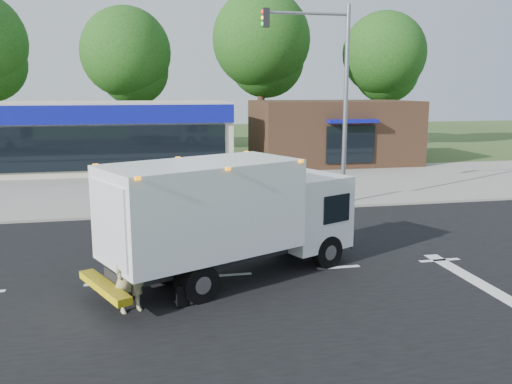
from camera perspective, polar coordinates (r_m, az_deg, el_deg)
The scene contains 11 objects.
ground at distance 14.93m, azimuth 8.67°, elevation -7.90°, with size 120.00×120.00×0.00m, color #385123.
road_asphalt at distance 14.93m, azimuth 8.67°, elevation -7.88°, with size 60.00×14.00×0.02m, color black.
sidewalk at distance 22.50m, azimuth 1.39°, elevation -1.23°, with size 60.00×2.40×0.12m, color gray.
parking_apron at distance 28.09m, azimuth -1.32°, elevation 1.09°, with size 60.00×9.00×0.02m, color gray.
lane_markings at distance 14.29m, azimuth 15.73°, elevation -8.98°, with size 55.20×7.00×0.01m.
ems_box_truck at distance 13.51m, azimuth -2.94°, elevation -2.00°, with size 7.16×4.84×3.06m.
emergency_worker at distance 12.01m, azimuth -13.11°, elevation -7.79°, with size 0.81×0.67×2.02m.
retail_strip_mall at distance 33.49m, azimuth -18.67°, elevation 5.56°, with size 18.00×6.20×4.00m.
brown_storefront at distance 35.42m, azimuth 8.13°, elevation 6.26°, with size 10.00×6.70×4.00m.
traffic_signal_pole at distance 22.09m, azimuth 7.88°, elevation 11.15°, with size 3.51×0.25×8.00m.
background_trees at distance 41.67m, azimuth -6.23°, elevation 14.38°, with size 36.77×7.39×12.10m.
Camera 1 is at (-5.05, -13.22, 4.76)m, focal length 38.00 mm.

